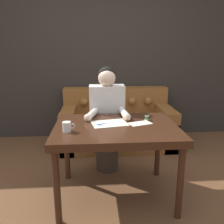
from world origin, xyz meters
TOP-DOWN VIEW (x-y plane):
  - ground_plane at (0.00, 0.00)m, footprint 16.00×16.00m
  - wall_back at (0.00, 1.86)m, footprint 8.00×0.06m
  - dining_table at (0.10, 0.04)m, footprint 1.18×0.87m
  - couch at (0.24, 1.42)m, footprint 1.68×0.88m
  - person at (0.04, 0.60)m, footprint 0.48×0.59m
  - pattern_paper_main at (0.04, 0.11)m, footprint 0.38×0.30m
  - pattern_paper_offcut at (0.34, 0.09)m, footprint 0.25×0.19m
  - scissors at (-0.02, 0.09)m, footprint 0.22×0.17m
  - mug at (-0.35, -0.10)m, footprint 0.11×0.08m
  - thread_spool at (0.43, 0.21)m, footprint 0.04×0.04m

SIDE VIEW (x-z plane):
  - ground_plane at x=0.00m, z-range 0.00..0.00m
  - couch at x=0.24m, z-range -0.12..0.74m
  - person at x=0.04m, z-range 0.01..1.28m
  - dining_table at x=0.10m, z-range 0.30..1.06m
  - pattern_paper_main at x=0.04m, z-range 0.76..0.76m
  - pattern_paper_offcut at x=0.34m, z-range 0.76..0.76m
  - scissors at x=-0.02m, z-range 0.76..0.77m
  - thread_spool at x=0.43m, z-range 0.76..0.80m
  - mug at x=-0.35m, z-range 0.76..0.85m
  - wall_back at x=0.00m, z-range 0.00..2.60m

